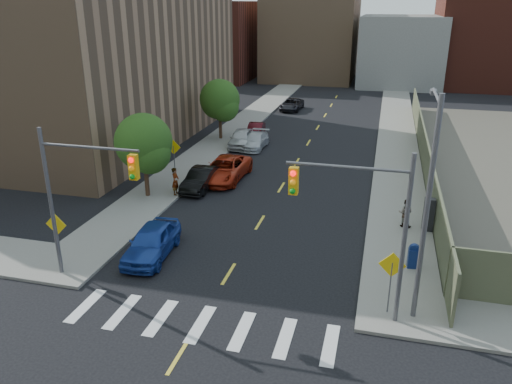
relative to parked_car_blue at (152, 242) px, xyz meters
The scene contains 27 objects.
sidewalk_nw 32.96m from the parked_car_blue, 96.18° to the left, with size 3.50×73.00×0.15m, color gray.
sidewalk_ne 34.88m from the parked_car_blue, 69.96° to the left, with size 3.50×73.00×0.15m, color gray.
fence_north 23.70m from the parked_car_blue, 54.38° to the left, with size 0.12×44.00×2.50m, color #555A3F.
building_nw 28.65m from the parked_car_blue, 129.94° to the left, with size 22.00×30.00×16.00m, color #8C6B4C.
bg_bldg_west 64.00m from the parked_car_blue, 106.20° to the left, with size 14.00×18.00×12.00m, color #592319.
bg_bldg_midwest 63.64m from the parked_car_blue, 91.63° to the left, with size 14.00×16.00×15.00m, color #8C6B4C.
bg_bldg_center 62.60m from the parked_car_blue, 78.74° to the left, with size 12.00×16.00×10.00m, color gray.
bg_bldg_east 68.85m from the parked_car_blue, 67.50° to the left, with size 18.00×18.00×16.00m, color #592319.
signal_nw 4.97m from the parked_car_blue, 123.06° to the right, with size 4.59×0.30×7.00m.
signal_ne 11.19m from the parked_car_blue, 15.07° to the right, with size 4.59×0.30×7.00m.
streetlight_ne 13.30m from the parked_car_blue, ahead, with size 0.25×3.70×9.00m.
warn_sign_nw 4.41m from the parked_car_blue, 148.09° to the right, with size 1.06×0.06×2.83m.
warn_sign_ne 11.68m from the parked_car_blue, 11.12° to the right, with size 1.06×0.06×2.83m.
warn_sign_midwest 11.88m from the parked_car_blue, 107.73° to the left, with size 1.06×0.06×2.83m.
tree_west_near 8.66m from the parked_car_blue, 117.51° to the left, with size 3.66×3.64×5.52m.
tree_west_far 22.78m from the parked_car_blue, 99.68° to the left, with size 3.66×3.64×5.52m.
parked_car_blue is the anchor object (origin of this frame).
parked_car_black 9.67m from the parked_car_blue, 95.86° to the left, with size 1.50×4.30×1.42m, color black.
parked_car_red 11.83m from the parked_car_blue, 90.00° to the left, with size 2.62×5.69×1.58m, color #AB2811.
parked_car_silver 20.31m from the parked_car_blue, 90.10° to the left, with size 1.81×4.45×1.29m, color #B8BDC1.
parked_car_white 20.48m from the parked_car_blue, 93.64° to the left, with size 1.82×4.51×1.54m, color #BDBDBD.
parked_car_maroon 24.16m from the parked_car_blue, 92.30° to the left, with size 1.34×3.84×1.26m, color #470E14.
parked_car_grey 37.19m from the parked_car_blue, 90.00° to the left, with size 2.18×4.74×1.32m, color black.
mailbox 12.63m from the parked_car_blue, ahead, with size 0.52×0.42×1.20m.
payphone 14.79m from the parked_car_blue, 25.04° to the left, with size 0.55×0.45×1.85m, color black.
pedestrian_west 8.18m from the parked_car_blue, 104.88° to the left, with size 0.66×0.43×1.80m, color gray.
pedestrian_east 13.80m from the parked_car_blue, 27.87° to the left, with size 0.79×0.61×1.62m, color gray.
Camera 1 is at (6.35, -11.40, 11.88)m, focal length 35.00 mm.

